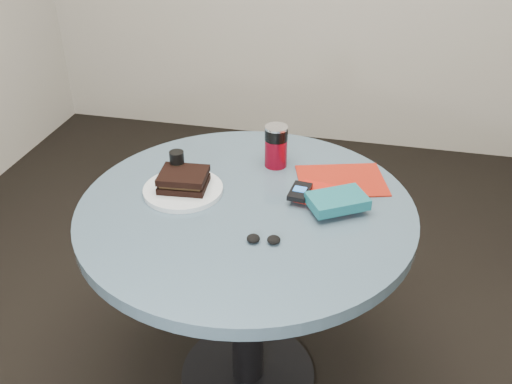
% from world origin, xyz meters
% --- Properties ---
extents(ground, '(4.00, 4.00, 0.00)m').
position_xyz_m(ground, '(0.00, 0.00, 0.00)').
color(ground, black).
rests_on(ground, ground).
extents(table, '(1.00, 1.00, 0.75)m').
position_xyz_m(table, '(0.00, 0.00, 0.59)').
color(table, black).
rests_on(table, ground).
extents(plate, '(0.31, 0.31, 0.02)m').
position_xyz_m(plate, '(-0.21, 0.03, 0.76)').
color(plate, silver).
rests_on(plate, table).
extents(sandwich, '(0.15, 0.13, 0.05)m').
position_xyz_m(sandwich, '(-0.20, 0.04, 0.79)').
color(sandwich, black).
rests_on(sandwich, plate).
extents(soda_can, '(0.09, 0.09, 0.14)m').
position_xyz_m(soda_can, '(0.04, 0.26, 0.82)').
color(soda_can, maroon).
rests_on(soda_can, table).
extents(pepper_grinder, '(0.05, 0.05, 0.10)m').
position_xyz_m(pepper_grinder, '(-0.24, 0.09, 0.80)').
color(pepper_grinder, '#4D4221').
rests_on(pepper_grinder, table).
extents(magazine, '(0.32, 0.27, 0.00)m').
position_xyz_m(magazine, '(0.26, 0.20, 0.75)').
color(magazine, maroon).
rests_on(magazine, table).
extents(red_book, '(0.19, 0.15, 0.01)m').
position_xyz_m(red_book, '(0.23, 0.08, 0.76)').
color(red_book, '#AD180D').
rests_on(red_book, magazine).
extents(novel, '(0.20, 0.18, 0.03)m').
position_xyz_m(novel, '(0.26, 0.03, 0.79)').
color(novel, '#145560').
rests_on(novel, red_book).
extents(mp3_player, '(0.06, 0.10, 0.02)m').
position_xyz_m(mp3_player, '(0.15, 0.07, 0.78)').
color(mp3_player, black).
rests_on(mp3_player, red_book).
extents(headphones, '(0.10, 0.05, 0.02)m').
position_xyz_m(headphones, '(0.09, -0.17, 0.76)').
color(headphones, black).
rests_on(headphones, table).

